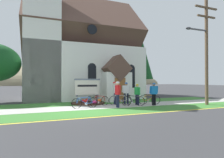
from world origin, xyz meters
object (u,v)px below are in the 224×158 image
Objects in this scene: bicycle_silver at (149,99)px; bicycle_yellow at (133,101)px; cyclist_in_orange_jersey at (118,92)px; roadside_conifer at (141,57)px; bicycle_black at (121,100)px; cyclist_in_red_jersey at (126,91)px; bicycle_green at (99,101)px; utility_pole at (205,46)px; cyclist_in_yellow_jersey at (154,92)px; cyclist_in_blue_jersey at (137,93)px; bicycle_blue at (85,103)px; church_sign at (87,87)px; cyclist_in_white_jersey at (115,91)px.

bicycle_yellow is (-1.62, -0.38, -0.00)m from bicycle_silver.
roadside_conifer is at bearing 51.85° from cyclist_in_orange_jersey.
cyclist_in_red_jersey reaches higher than bicycle_black.
bicycle_yellow is (2.34, -0.84, -0.00)m from bicycle_green.
cyclist_in_red_jersey is (1.39, 1.50, -0.06)m from cyclist_in_orange_jersey.
utility_pole is 11.01m from roadside_conifer.
cyclist_in_orange_jersey is at bearing -122.22° from bicycle_black.
cyclist_in_yellow_jersey is at bearing -17.18° from bicycle_green.
cyclist_in_red_jersey is at bearing 122.75° from cyclist_in_blue_jersey.
bicycle_yellow is 12.23m from roadside_conifer.
cyclist_in_orange_jersey reaches higher than cyclist_in_blue_jersey.
bicycle_black is 1.70m from bicycle_green.
bicycle_black is 1.05m from bicycle_yellow.
bicycle_blue is 5.18m from cyclist_in_yellow_jersey.
cyclist_in_orange_jersey is 0.23× the size of roadside_conifer.
cyclist_in_blue_jersey is at bearing 159.61° from utility_pole.
utility_pole is at bearing -26.59° from bicycle_silver.
bicycle_black is 1.03× the size of cyclist_in_yellow_jersey.
cyclist_in_red_jersey reaches higher than cyclist_in_blue_jersey.
cyclist_in_yellow_jersey is 0.21× the size of utility_pole.
bicycle_blue is 2.98m from bicycle_black.
church_sign is 4.08m from cyclist_in_blue_jersey.
cyclist_in_yellow_jersey is at bearing -35.35° from church_sign.
church_sign is 1.19× the size of cyclist_in_white_jersey.
church_sign is 9.78m from utility_pole.
cyclist_in_white_jersey is at bearing 17.85° from bicycle_green.
cyclist_in_red_jersey is at bearing -11.04° from cyclist_in_white_jersey.
bicycle_yellow is at bearing 166.79° from cyclist_in_yellow_jersey.
church_sign is 5.05m from bicycle_silver.
cyclist_in_orange_jersey is (-0.77, -1.22, 0.69)m from bicycle_black.
bicycle_green is 4.12m from cyclist_in_yellow_jersey.
utility_pole is (8.22, -4.24, 3.19)m from church_sign.
bicycle_blue is 10.08m from utility_pole.
bicycle_silver is 11.17m from roadside_conifer.
bicycle_silver is 0.21× the size of roadside_conifer.
cyclist_in_red_jersey is 0.22× the size of roadside_conifer.
bicycle_yellow is (3.55, -0.26, 0.00)m from bicycle_blue.
cyclist_in_white_jersey is (-2.47, 1.66, 0.06)m from cyclist_in_yellow_jersey.
bicycle_yellow is at bearing -52.83° from bicycle_black.
utility_pole is at bearing -23.98° from cyclist_in_white_jersey.
cyclist_in_orange_jersey is 1.01× the size of cyclist_in_white_jersey.
bicycle_green reaches higher than bicycle_silver.
bicycle_yellow is at bearing 15.19° from cyclist_in_orange_jersey.
cyclist_in_red_jersey is at bearing 136.62° from cyclist_in_yellow_jersey.
cyclist_in_yellow_jersey reaches higher than bicycle_yellow.
cyclist_in_blue_jersey reaches higher than bicycle_yellow.
roadside_conifer is (9.85, 9.16, 4.61)m from bicycle_blue.
bicycle_blue is 0.99× the size of cyclist_in_orange_jersey.
bicycle_yellow is 1.29m from cyclist_in_red_jersey.
bicycle_silver is 0.95× the size of cyclist_in_red_jersey.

